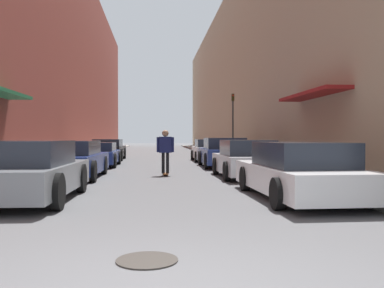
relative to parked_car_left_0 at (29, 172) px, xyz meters
The scene contains 16 objects.
ground 19.73m from the parked_car_left_0, 81.55° to the left, with size 139.48×139.48×0.00m, color #515154.
curb_strip_left 25.93m from the parked_car_left_0, 94.45° to the left, with size 1.80×63.40×0.12m.
curb_strip_right 27.00m from the parked_car_left_0, 73.19° to the left, with size 1.80×63.40×0.12m.
building_row_left 27.24m from the parked_car_left_0, 100.76° to the left, with size 4.90×63.40×15.42m.
building_row_right 28.62m from the parked_car_left_0, 67.49° to the left, with size 4.90×63.40×13.37m.
parked_car_left_0 is the anchor object (origin of this frame).
parked_car_left_1 5.17m from the parked_car_left_0, 90.82° to the left, with size 2.01×4.76×1.27m.
parked_car_left_2 11.07m from the parked_car_left_0, 89.84° to the left, with size 1.94×4.15×1.14m.
parked_car_left_3 16.76m from the parked_car_left_0, 90.28° to the left, with size 1.92×4.36×1.26m.
parked_car_right_0 5.97m from the parked_car_left_0, ahead, with size 1.99×4.83×1.28m.
parked_car_right_1 7.61m from the parked_car_left_0, 39.73° to the left, with size 1.93×3.92×1.29m.
parked_car_right_2 11.61m from the parked_car_left_0, 59.43° to the left, with size 2.07×4.17×1.35m.
parked_car_right_3 16.03m from the parked_car_left_0, 68.51° to the left, with size 1.90×4.04×1.26m.
skateboarder 6.69m from the parked_car_left_0, 62.26° to the left, with size 0.63×0.78×1.65m.
manhole_cover 5.44m from the parked_car_left_0, 60.79° to the right, with size 0.70×0.70×0.02m.
traffic_light 18.78m from the parked_car_left_0, 65.87° to the left, with size 0.16×0.22×3.99m.
Camera 1 is at (-0.17, -3.66, 1.39)m, focal length 40.00 mm.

